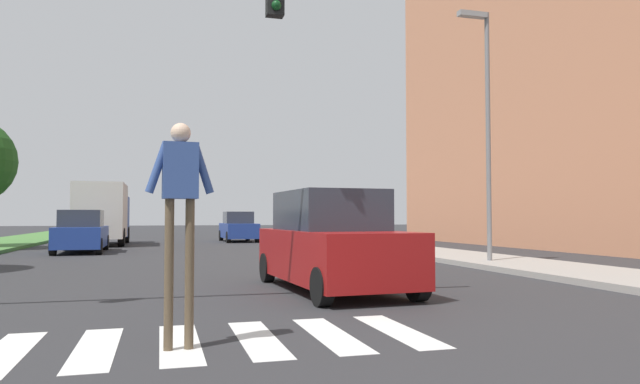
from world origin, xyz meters
The scene contains 9 objects.
ground_plane centered at (0.00, 30.00, 0.00)m, with size 140.00×140.00×0.00m, color #2D2D30.
crosswalk centered at (0.00, 7.72, 0.00)m, with size 4.95×2.20×0.01m.
sidewalk_right centered at (9.32, 28.00, 0.07)m, with size 3.00×64.00×0.15m, color #9E9991.
street_lamp_right centered at (8.72, 16.06, 4.59)m, with size 1.02×0.24×7.50m.
pedestrian_performer centered at (-0.47, 7.40, 1.66)m, with size 0.75×0.26×2.49m.
suv_crossing centered at (2.61, 11.82, 0.93)m, with size 2.21×4.70×1.97m.
sedan_midblock centered at (-3.74, 25.95, 0.80)m, with size 1.90×4.43×1.72m.
sedan_distant centered at (3.76, 34.58, 0.81)m, with size 1.92×4.22×1.75m.
truck_box_delivery centered at (-3.52, 32.20, 1.63)m, with size 2.40×6.20×3.10m.
Camera 1 is at (-0.69, 0.91, 1.45)m, focal length 32.17 mm.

